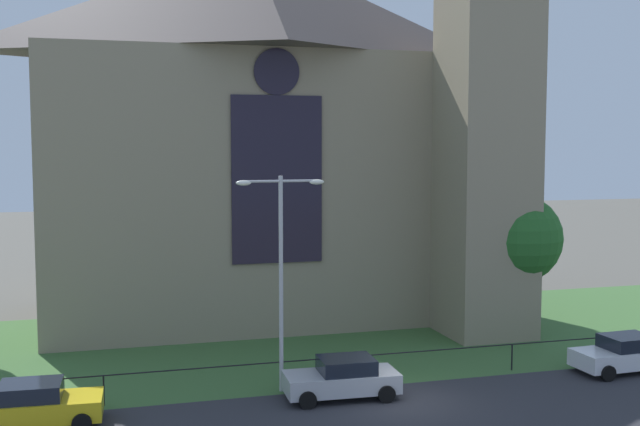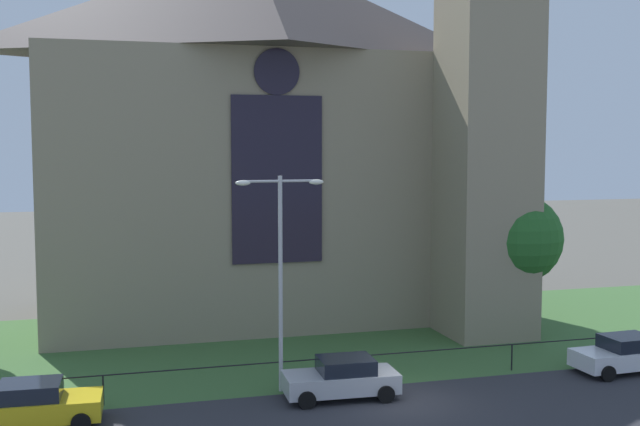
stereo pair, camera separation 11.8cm
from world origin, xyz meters
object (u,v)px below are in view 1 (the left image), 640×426
at_px(church_building, 269,128).
at_px(parked_car_yellow, 36,405).
at_px(parked_car_white, 625,354).
at_px(tree_right_near, 517,239).
at_px(streetlamp_near, 281,255).
at_px(parked_car_silver, 342,378).

xyz_separation_m(church_building, parked_car_yellow, (-11.15, -14.99, -9.53)).
xyz_separation_m(parked_car_yellow, parked_car_white, (22.96, 0.17, 0.00)).
distance_m(tree_right_near, streetlamp_near, 14.41).
bearing_deg(parked_car_white, parked_car_silver, -2.20).
bearing_deg(tree_right_near, parked_car_silver, -147.53).
xyz_separation_m(parked_car_yellow, parked_car_silver, (10.71, 0.09, 0.00)).
distance_m(tree_right_near, parked_car_silver, 13.88).
xyz_separation_m(church_building, parked_car_white, (11.81, -14.82, -9.53)).
bearing_deg(parked_car_yellow, parked_car_silver, 3.32).
relative_size(church_building, streetlamp_near, 3.16).
distance_m(church_building, tree_right_near, 14.39).
bearing_deg(parked_car_white, tree_right_near, -84.26).
bearing_deg(parked_car_yellow, tree_right_near, 21.09).
height_order(streetlamp_near, parked_car_yellow, streetlamp_near).
distance_m(church_building, parked_car_silver, 17.69).
bearing_deg(parked_car_yellow, parked_car_white, 3.26).
bearing_deg(church_building, parked_car_silver, -91.68).
xyz_separation_m(church_building, parked_car_silver, (-0.44, -14.90, -9.53)).
relative_size(parked_car_yellow, parked_car_silver, 1.00).
distance_m(tree_right_near, parked_car_yellow, 23.43).
relative_size(parked_car_silver, parked_car_white, 1.00).
distance_m(streetlamp_near, parked_car_silver, 5.10).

